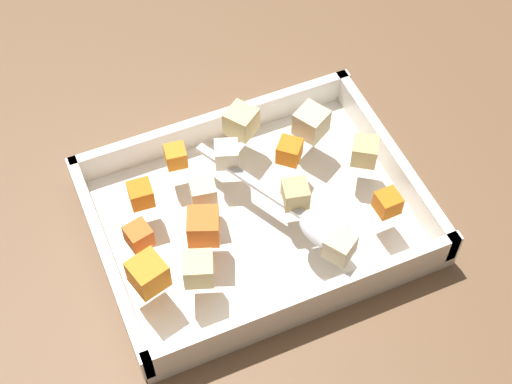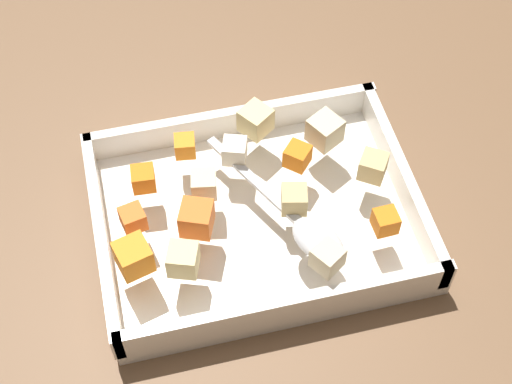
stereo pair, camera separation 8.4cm
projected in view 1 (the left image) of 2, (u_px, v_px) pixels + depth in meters
ground_plane at (256, 219)px, 0.90m from camera, size 4.00×4.00×0.00m
baking_dish at (256, 217)px, 0.88m from camera, size 0.35×0.27×0.05m
carrot_chunk_rim_edge at (176, 156)px, 0.87m from camera, size 0.03×0.03×0.02m
carrot_chunk_corner_ne at (141, 194)px, 0.84m from camera, size 0.03×0.03×0.02m
carrot_chunk_corner_se at (148, 274)px, 0.77m from camera, size 0.04×0.04×0.03m
carrot_chunk_near_spoon at (388, 203)px, 0.83m from camera, size 0.02×0.02×0.02m
carrot_chunk_heap_side at (203, 226)px, 0.81m from camera, size 0.04×0.04×0.03m
carrot_chunk_corner_nw at (289, 151)px, 0.87m from camera, size 0.04×0.04×0.03m
carrot_chunk_heap_top at (139, 236)px, 0.80m from camera, size 0.03×0.03×0.02m
potato_chunk_under_handle at (365, 151)px, 0.87m from camera, size 0.04×0.04×0.03m
potato_chunk_back_center at (241, 121)px, 0.89m from camera, size 0.04×0.04×0.03m
potato_chunk_far_left at (295, 194)px, 0.83m from camera, size 0.03×0.03×0.03m
potato_chunk_far_right at (340, 246)px, 0.80m from camera, size 0.04×0.04×0.03m
potato_chunk_center at (198, 269)px, 0.78m from camera, size 0.04×0.04×0.03m
potato_chunk_mid_right at (203, 192)px, 0.84m from camera, size 0.03×0.03×0.03m
potato_chunk_mid_left at (311, 122)px, 0.89m from camera, size 0.04×0.04×0.03m
parsnip_chunk_corner_sw at (227, 154)px, 0.87m from camera, size 0.03×0.03×0.03m
serving_spoon at (316, 224)px, 0.82m from camera, size 0.12×0.20×0.02m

